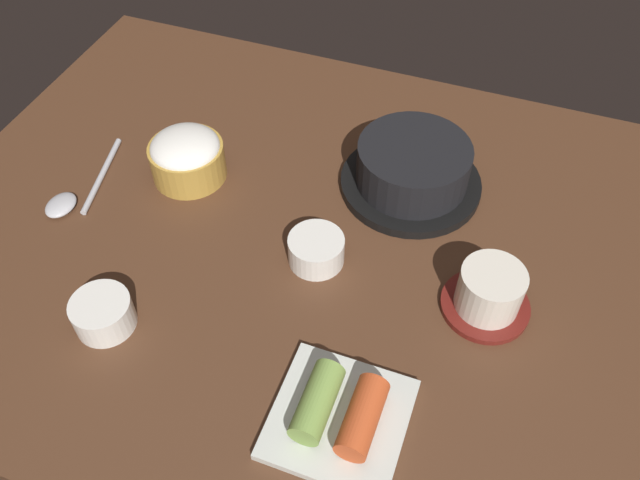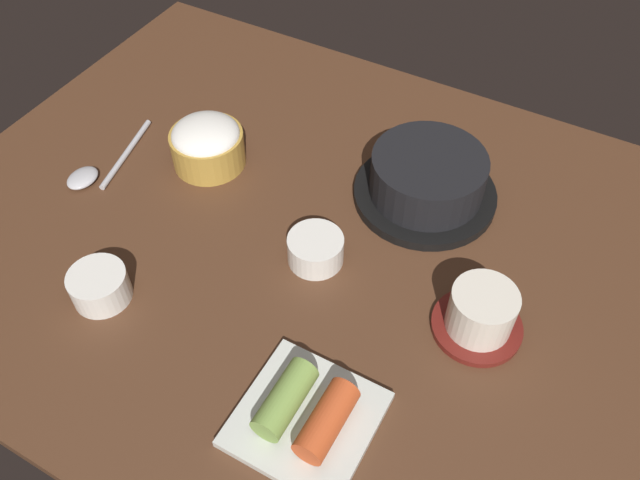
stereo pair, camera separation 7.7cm
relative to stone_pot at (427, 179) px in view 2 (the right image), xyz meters
The scene contains 8 objects.
dining_table 16.88cm from the stone_pot, 124.51° to the right, with size 100.00×76.00×2.00cm, color #4C2D1C.
stone_pot is the anchor object (origin of this frame).
rice_bowl 29.98cm from the stone_pot, 164.51° to the right, with size 10.01×10.01×6.70cm.
tea_cup_with_saucer 20.79cm from the stone_pot, 50.78° to the right, with size 10.18×10.18×6.17cm.
banchan_cup_center 17.82cm from the stone_pot, 114.88° to the right, with size 6.81×6.81×3.65cm.
kimchi_plate 35.11cm from the stone_pot, 86.73° to the right, with size 13.38×13.38×4.28cm.
side_bowl_near 42.23cm from the stone_pot, 128.73° to the right, with size 6.74×6.74×3.83cm.
spoon 44.75cm from the stone_pot, 156.94° to the right, with size 5.48×16.35×1.35cm.
Camera 2 is at (26.36, -46.00, 63.62)cm, focal length 36.42 mm.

